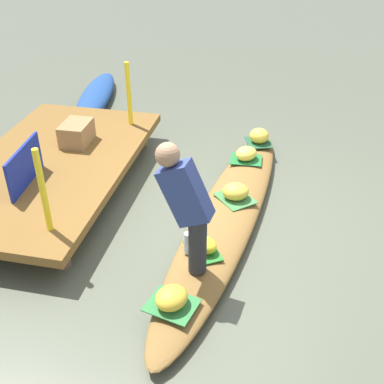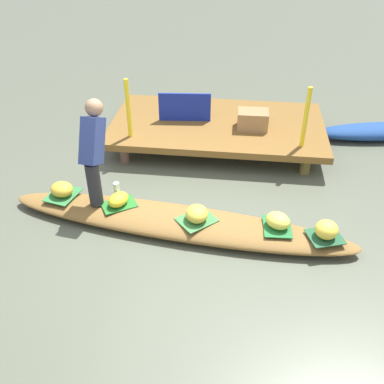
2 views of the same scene
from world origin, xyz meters
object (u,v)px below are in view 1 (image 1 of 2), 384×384
Objects in this scene: banana_bunch_3 at (259,136)px; water_bottle at (188,243)px; banana_bunch_1 at (246,154)px; banana_bunch_2 at (236,191)px; banana_bunch_4 at (171,298)px; market_banner at (25,166)px; produce_crate at (77,133)px; banana_bunch_0 at (203,244)px; moored_boat at (96,96)px; vendor_person at (186,203)px; vendor_boat at (226,217)px.

water_bottle reaches higher than banana_bunch_3.
banana_bunch_2 is (-0.90, 0.01, 0.00)m from banana_bunch_1.
banana_bunch_4 is at bearing 170.19° from banana_bunch_2.
market_banner is (1.25, 1.91, 0.30)m from banana_bunch_4.
produce_crate reaches higher than water_bottle.
market_banner reaches higher than banana_bunch_0.
banana_bunch_3 reaches higher than moored_boat.
banana_bunch_4 is at bearing -141.89° from produce_crate.
banana_bunch_1 is 0.63× the size of produce_crate.
market_banner is (-1.33, 2.21, 0.30)m from banana_bunch_1.
banana_bunch_4 is 0.64× the size of produce_crate.
banana_bunch_4 is 0.77m from vendor_person.
banana_bunch_4 is at bearing 172.38° from banana_bunch_3.
market_banner is at bearing 75.76° from banana_bunch_0.
banana_bunch_4 is 0.68m from water_bottle.
vendor_boat is 1.47m from banana_bunch_4.
banana_bunch_1 is 0.52m from banana_bunch_3.
banana_bunch_0 is 1.02× the size of banana_bunch_1.
vendor_person is at bearing -116.58° from market_banner.
produce_crate is at bearing -174.06° from moored_boat.
produce_crate is at bearing 45.14° from vendor_person.
banana_bunch_0 is 0.96m from banana_bunch_2.
market_banner is (-0.20, 2.14, 0.48)m from vendor_boat.
moored_boat is 8.70× the size of banana_bunch_3.
banana_bunch_1 is 2.20m from vendor_person.
vendor_person is (0.48, -0.02, 0.61)m from banana_bunch_4.
banana_bunch_3 is 2.97m from market_banner.
vendor_boat is at bearing -89.55° from market_banner.
vendor_person reaches higher than banana_bunch_3.
moored_boat is 2.21m from produce_crate.
banana_bunch_2 is 1.41m from banana_bunch_3.
banana_bunch_4 reaches higher than moored_boat.
banana_bunch_0 is 0.36× the size of market_banner.
market_banner is at bearing 68.29° from vendor_person.
banana_bunch_2 is 1.04m from water_bottle.
market_banner is (0.77, 1.93, -0.31)m from vendor_person.
water_bottle is at bearing 10.24° from vendor_person.
banana_bunch_1 is 1.92m from water_bottle.
banana_bunch_3 is 1.16× the size of water_bottle.
vendor_person is (-1.20, 0.27, 0.60)m from banana_bunch_2.
banana_bunch_4 is 0.23× the size of vendor_person.
banana_bunch_4 is at bearing -178.50° from water_bottle.
vendor_person is at bearing -169.76° from water_bottle.
banana_bunch_1 is 0.98× the size of banana_bunch_4.
vendor_person is 2.56m from produce_crate.
banana_bunch_0 is at bearing -20.36° from vendor_person.
banana_bunch_4 is (-2.58, 0.30, -0.00)m from banana_bunch_1.
moored_boat is 4.97m from banana_bunch_4.
vendor_boat is 14.45× the size of banana_bunch_4.
banana_bunch_3 reaches higher than vendor_boat.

